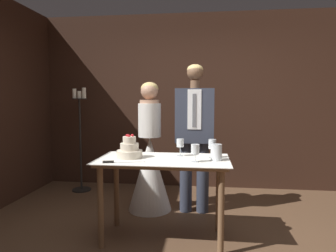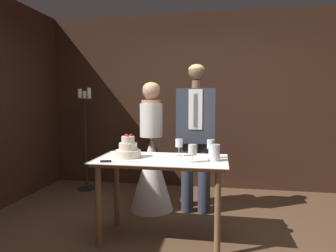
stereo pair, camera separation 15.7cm
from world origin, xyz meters
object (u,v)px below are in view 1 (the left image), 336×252
Objects in this scene: tiered_cake at (129,150)px; wine_glass_near at (195,150)px; wine_glass_far at (180,143)px; bride at (150,163)px; wine_glass_middle at (212,145)px; candle_stand at (80,138)px; cake_knife at (116,162)px; hurricane_candle at (216,153)px; groom at (195,131)px; cake_table at (163,170)px.

wine_glass_near is (0.65, -0.12, 0.04)m from tiered_cake.
wine_glass_far is (0.49, 0.15, 0.05)m from tiered_cake.
tiered_cake is 0.16× the size of bride.
candle_stand is (-1.93, 1.33, -0.14)m from wine_glass_middle.
hurricane_candle reaches higher than cake_knife.
candle_stand reaches higher than wine_glass_far.
wine_glass_far is (-0.16, 0.28, 0.01)m from wine_glass_near.
wine_glass_far is 0.63m from groom.
candle_stand is (-1.77, 1.55, -0.12)m from wine_glass_near.
wine_glass_near is at bearing -126.24° from wine_glass_middle.
cake_table is 0.49m from cake_knife.
groom reaches higher than wine_glass_near.
bride is at bearing 137.89° from wine_glass_middle.
bride reaches higher than wine_glass_near.
candle_stand is (-1.74, 0.66, -0.21)m from groom.
tiered_cake reaches higher than wine_glass_middle.
tiered_cake is at bearing 169.21° from wine_glass_near.
cake_table is at bearing 159.28° from wine_glass_near.
wine_glass_far is (-0.32, 0.06, -0.00)m from wine_glass_middle.
tiered_cake reaches higher than wine_glass_near.
wine_glass_far is (0.56, 0.40, 0.12)m from cake_knife.
tiered_cake is 0.16× the size of candle_stand.
cake_knife is 2.44× the size of hurricane_candle.
wine_glass_middle is at bearing 53.76° from wine_glass_near.
tiered_cake is at bearing 179.16° from cake_table.
wine_glass_middle is 0.33m from wine_glass_far.
bride is at bearing 68.55° from cake_knife.
wine_glass_near is at bearing -56.62° from bride.
groom is at bearing 78.67° from wine_glass_far.
groom is at bearing 106.22° from wine_glass_middle.
tiered_cake is 1.38× the size of wine_glass_middle.
bride is at bearing 123.38° from wine_glass_near.
cake_knife is at bearing -105.14° from tiered_cake.
wine_glass_far is at bearing -38.32° from candle_stand.
cake_knife is (-0.07, -0.25, -0.07)m from tiered_cake.
groom reaches higher than cake_table.
wine_glass_near is 0.93× the size of wine_glass_far.
wine_glass_near is 0.90m from groom.
groom is at bearing -0.08° from bride.
wine_glass_middle is at bearing 105.87° from hurricane_candle.
wine_glass_middle is (0.88, 0.34, 0.12)m from cake_knife.
candle_stand is at bearing 107.79° from cake_knife.
wine_glass_near is at bearing -4.66° from cake_knife.
cake_knife is 1.05m from bride.
tiered_cake is 0.84m from hurricane_candle.
candle_stand reaches higher than cake_table.
wine_glass_middle is at bearing 6.66° from tiered_cake.
wine_glass_middle is 2.35m from candle_stand.
cake_knife reaches higher than cake_table.
cake_table is 7.78× the size of wine_glass_near.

